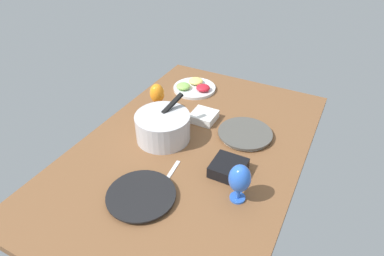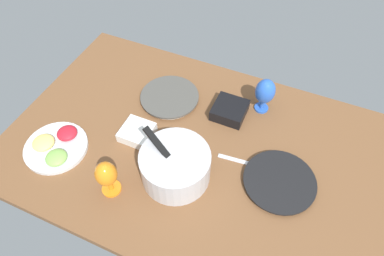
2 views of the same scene
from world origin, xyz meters
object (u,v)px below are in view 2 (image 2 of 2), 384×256
object	(u,v)px
dinner_plate_right	(170,97)
fruit_platter	(56,146)
dinner_plate_left	(279,182)
square_bowl_black	(230,110)
square_bowl_white	(137,132)
hurricane_glass_blue	(265,92)
mixing_bowl	(175,165)
hurricane_glass_orange	(107,175)

from	to	relation	value
dinner_plate_right	fruit_platter	bearing A→B (deg)	55.19
dinner_plate_left	fruit_platter	size ratio (longest dim) A/B	1.08
square_bowl_black	square_bowl_white	size ratio (longest dim) A/B	1.12
dinner_plate_left	hurricane_glass_blue	size ratio (longest dim) A/B	1.62
hurricane_glass_blue	square_bowl_black	xyz separation A→B (cm)	(12.53, 9.22, -7.86)
fruit_platter	mixing_bowl	bearing A→B (deg)	-170.47
mixing_bowl	square_bowl_white	bearing A→B (deg)	-25.08
mixing_bowl	hurricane_glass_orange	world-z (taller)	mixing_bowl
dinner_plate_right	square_bowl_white	distance (cm)	25.38
square_bowl_white	fruit_platter	bearing A→B (deg)	35.59
mixing_bowl	square_bowl_white	world-z (taller)	mixing_bowl
square_bowl_white	mixing_bowl	bearing A→B (deg)	154.92
dinner_plate_left	square_bowl_black	size ratio (longest dim) A/B	1.97
hurricane_glass_blue	square_bowl_black	size ratio (longest dim) A/B	1.21
dinner_plate_left	hurricane_glass_orange	world-z (taller)	hurricane_glass_orange
fruit_platter	hurricane_glass_orange	xyz separation A→B (cm)	(-31.61, 7.10, 8.66)
dinner_plate_left	hurricane_glass_orange	bearing A→B (deg)	25.95
dinner_plate_left	hurricane_glass_blue	world-z (taller)	hurricane_glass_blue
dinner_plate_right	hurricane_glass_blue	xyz separation A→B (cm)	(-41.69, -11.85, 9.64)
dinner_plate_left	hurricane_glass_orange	distance (cm)	66.37
hurricane_glass_orange	fruit_platter	bearing A→B (deg)	-12.65
dinner_plate_right	hurricane_glass_orange	world-z (taller)	hurricane_glass_orange
hurricane_glass_orange	hurricane_glass_blue	bearing A→B (deg)	-122.90
hurricane_glass_orange	square_bowl_black	size ratio (longest dim) A/B	1.18
dinner_plate_right	hurricane_glass_blue	bearing A→B (deg)	-164.13
dinner_plate_left	hurricane_glass_blue	bearing A→B (deg)	-63.35
dinner_plate_left	square_bowl_black	bearing A→B (deg)	-40.73
fruit_platter	dinner_plate_right	bearing A→B (deg)	-124.81
square_bowl_black	square_bowl_white	xyz separation A→B (cm)	(32.63, 27.74, -0.55)
dinner_plate_right	mixing_bowl	bearing A→B (deg)	119.46
fruit_platter	square_bowl_white	distance (cm)	34.25
fruit_platter	hurricane_glass_blue	size ratio (longest dim) A/B	1.50
dinner_plate_left	square_bowl_white	distance (cm)	62.87
square_bowl_black	square_bowl_white	distance (cm)	42.83
fruit_platter	square_bowl_black	world-z (taller)	same
fruit_platter	square_bowl_white	size ratio (longest dim) A/B	2.04
dinner_plate_left	dinner_plate_right	size ratio (longest dim) A/B	1.03
hurricane_glass_orange	square_bowl_black	world-z (taller)	hurricane_glass_orange
hurricane_glass_blue	square_bowl_white	size ratio (longest dim) A/B	1.36
fruit_platter	hurricane_glass_blue	world-z (taller)	hurricane_glass_blue
dinner_plate_right	square_bowl_black	distance (cm)	29.33
fruit_platter	hurricane_glass_blue	xyz separation A→B (cm)	(-73.00, -56.89, 9.00)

